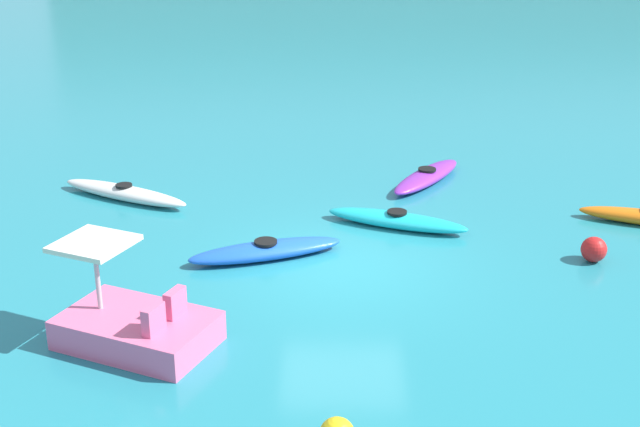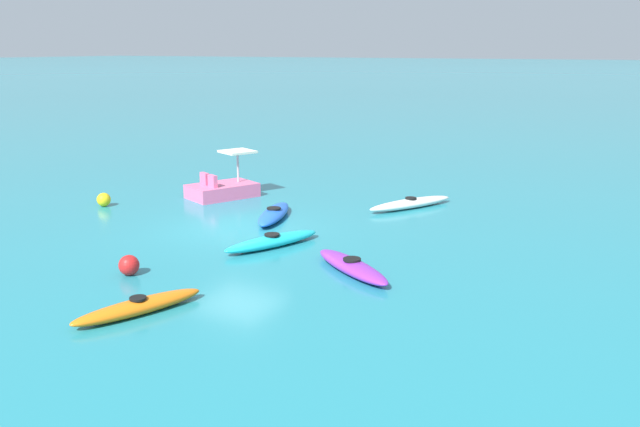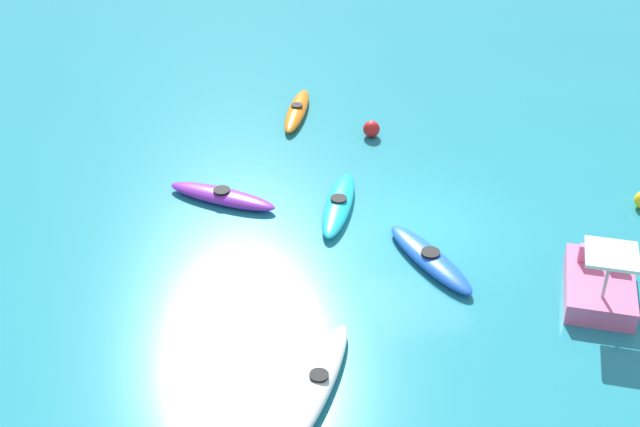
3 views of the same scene
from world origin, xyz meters
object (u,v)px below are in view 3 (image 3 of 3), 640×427
Objects in this scene: kayak_purple at (222,196)px; kayak_orange at (297,111)px; pedal_boat_pink at (600,284)px; kayak_white at (319,382)px; kayak_blue at (430,259)px; kayak_cyan at (339,204)px; buoy_red at (371,129)px.

kayak_orange is at bearing -31.31° from kayak_purple.
kayak_white is at bearing 104.07° from pedal_boat_pink.
kayak_blue is at bearing -128.71° from kayak_purple.
kayak_purple is 5.29m from kayak_orange.
kayak_purple is at bearing 51.29° from kayak_blue.
kayak_cyan is 3.18m from kayak_blue.
kayak_cyan is (-0.97, -2.94, -0.00)m from kayak_purple.
kayak_white is 1.22× the size of pedal_boat_pink.
kayak_orange is 1.05× the size of pedal_boat_pink.
kayak_blue is (3.54, -3.34, 0.00)m from kayak_white.
kayak_cyan is 1.12× the size of pedal_boat_pink.
kayak_white is 6.78× the size of buoy_red.
buoy_red is (3.72, -1.76, 0.09)m from kayak_cyan.
kayak_blue is 8.40m from kayak_orange.
buoy_red is at bearing 21.69° from pedal_boat_pink.
pedal_boat_pink is (-5.53, -7.99, 0.17)m from kayak_purple.
buoy_red is at bearing -0.96° from kayak_blue.
kayak_blue is 1.13× the size of pedal_boat_pink.
kayak_white is 11.83m from kayak_orange.
buoy_red is (-1.77, -1.95, 0.09)m from kayak_orange.
kayak_purple and kayak_white have the same top height.
kayak_cyan is at bearing -15.13° from kayak_white.
kayak_white is at bearing 136.64° from kayak_blue.
buoy_red reaches higher than kayak_orange.
kayak_purple is 0.93× the size of kayak_blue.
kayak_purple is 1.05× the size of pedal_boat_pink.
kayak_blue is at bearing 179.04° from buoy_red.
buoy_red is (2.75, -4.70, 0.09)m from kayak_purple.
kayak_orange is at bearing 27.56° from pedal_boat_pink.
kayak_white and kayak_orange have the same top height.
kayak_white is at bearing -170.20° from kayak_purple.
kayak_purple is at bearing 148.69° from kayak_orange.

